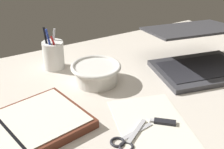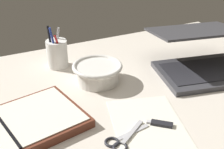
% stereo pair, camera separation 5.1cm
% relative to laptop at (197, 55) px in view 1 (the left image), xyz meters
% --- Properties ---
extents(desk_top, '(1.40, 1.00, 0.02)m').
position_rel_laptop_xyz_m(desk_top, '(-0.34, -0.06, -0.06)').
color(desk_top, beige).
rests_on(desk_top, ground).
extents(laptop, '(0.38, 0.38, 0.15)m').
position_rel_laptop_xyz_m(laptop, '(0.00, 0.00, 0.00)').
color(laptop, '#38383D').
rests_on(laptop, desk_top).
extents(bowl, '(0.17, 0.17, 0.07)m').
position_rel_laptop_xyz_m(bowl, '(-0.37, 0.09, -0.02)').
color(bowl, silver).
rests_on(bowl, desk_top).
extents(pen_cup, '(0.08, 0.08, 0.16)m').
position_rel_laptop_xyz_m(pen_cup, '(-0.46, 0.26, -0.00)').
color(pen_cup, white).
rests_on(pen_cup, desk_top).
extents(planner, '(0.45, 0.30, 0.03)m').
position_rel_laptop_xyz_m(planner, '(-0.70, -0.07, -0.04)').
color(planner, brown).
rests_on(planner, desk_top).
extents(scissors, '(0.14, 0.09, 0.01)m').
position_rel_laptop_xyz_m(scissors, '(-0.44, -0.23, -0.05)').
color(scissors, '#B7B7BC').
rests_on(scissors, desk_top).
extents(paper_sheet_front, '(0.26, 0.33, 0.00)m').
position_rel_laptop_xyz_m(paper_sheet_front, '(-0.35, -0.20, -0.05)').
color(paper_sheet_front, silver).
rests_on(paper_sheet_front, desk_top).
extents(usb_drive, '(0.06, 0.06, 0.01)m').
position_rel_laptop_xyz_m(usb_drive, '(-0.31, -0.21, -0.05)').
color(usb_drive, black).
rests_on(usb_drive, desk_top).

